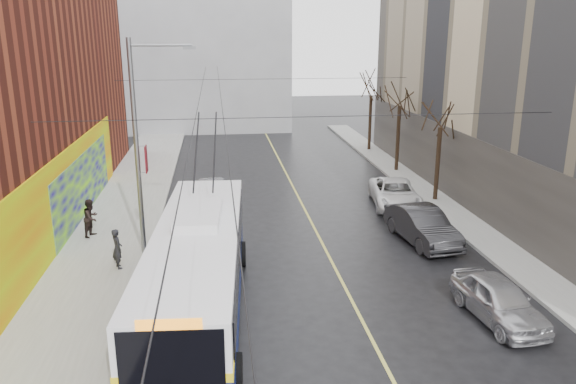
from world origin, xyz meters
name	(u,v)px	position (x,y,z in m)	size (l,w,h in m)	color
ground	(339,384)	(0.00, 0.00, 0.00)	(140.00, 140.00, 0.00)	black
sidewalk_left	(112,239)	(-8.00, 12.00, 0.07)	(4.00, 60.00, 0.15)	gray
sidewalk_right	(465,223)	(9.00, 12.00, 0.07)	(2.00, 60.00, 0.15)	gray
lane_line	(309,218)	(1.50, 14.00, 0.00)	(0.12, 50.00, 0.01)	#BFB74C
building_far	(183,34)	(-6.00, 44.99, 9.02)	(20.50, 12.10, 18.00)	gray
streetlight_pole	(140,144)	(-6.14, 10.00, 4.85)	(2.65, 0.60, 9.00)	slate
catenary_wires	(226,95)	(-2.54, 14.77, 6.25)	(18.00, 60.00, 0.22)	black
tree_near	(441,113)	(9.00, 16.00, 4.98)	(3.20, 3.20, 6.40)	black
tree_mid	(400,94)	(9.00, 23.00, 5.25)	(3.20, 3.20, 6.68)	black
tree_far	(371,86)	(9.00, 30.00, 5.14)	(3.20, 3.20, 6.57)	black
pigeons_flying	(222,70)	(-2.75, 10.88, 7.68)	(2.77, 2.60, 1.95)	slate
trolleybus	(198,270)	(-3.82, 4.34, 1.67)	(3.58, 12.78, 5.99)	#0B1757
parked_car_a	(499,300)	(5.96, 2.84, 0.70)	(1.66, 4.13, 1.41)	#B5B6BA
parked_car_b	(422,225)	(5.99, 10.01, 0.79)	(1.68, 4.82, 1.59)	#2B2A2D
parked_car_c	(395,193)	(6.47, 15.48, 0.71)	(2.36, 5.12, 1.42)	white
following_car	(213,195)	(-3.35, 16.11, 0.83)	(1.95, 4.85, 1.65)	silver
pedestrian_a	(117,249)	(-7.12, 8.45, 0.96)	(0.59, 0.39, 1.63)	black
pedestrian_b	(91,218)	(-8.88, 12.31, 1.03)	(0.85, 0.66, 1.75)	black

